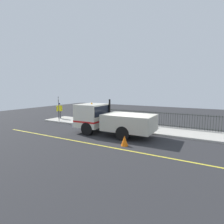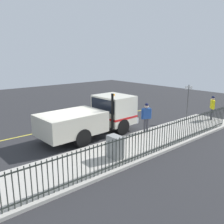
# 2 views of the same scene
# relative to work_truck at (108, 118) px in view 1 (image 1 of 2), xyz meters

# --- Properties ---
(ground_plane) EXTENTS (46.48, 46.48, 0.00)m
(ground_plane) POSITION_rel_work_truck_xyz_m (-0.24, -1.81, -1.21)
(ground_plane) COLOR #2B2B2D
(ground_plane) RESTS_ON ground
(sidewalk_slab) EXTENTS (2.97, 21.13, 0.13)m
(sidewalk_slab) POSITION_rel_work_truck_xyz_m (2.93, -1.81, -1.15)
(sidewalk_slab) COLOR #B7B2A8
(sidewalk_slab) RESTS_ON ground
(lane_marking) EXTENTS (0.12, 19.01, 0.01)m
(lane_marking) POSITION_rel_work_truck_xyz_m (-2.63, -1.81, -1.21)
(lane_marking) COLOR yellow
(lane_marking) RESTS_ON ground
(work_truck) EXTENTS (2.43, 6.08, 2.56)m
(work_truck) POSITION_rel_work_truck_xyz_m (0.00, 0.00, 0.00)
(work_truck) COLOR silver
(work_truck) RESTS_ON ground
(worker_standing) EXTENTS (0.41, 0.60, 1.78)m
(worker_standing) POSITION_rel_work_truck_xyz_m (1.85, 2.33, -0.00)
(worker_standing) COLOR #264C99
(worker_standing) RESTS_ON sidewalk_slab
(pedestrian_distant) EXTENTS (0.48, 0.51, 1.70)m
(pedestrian_distant) POSITION_rel_work_truck_xyz_m (3.00, 8.08, -0.04)
(pedestrian_distant) COLOR yellow
(pedestrian_distant) RESTS_ON sidewalk_slab
(iron_fence) EXTENTS (0.04, 17.99, 1.29)m
(iron_fence) POSITION_rel_work_truck_xyz_m (4.22, -1.81, -0.44)
(iron_fence) COLOR #2D332D
(iron_fence) RESTS_ON sidewalk_slab
(utility_cabinet) EXTENTS (0.73, 0.46, 1.04)m
(utility_cabinet) POSITION_rel_work_truck_xyz_m (3.43, -1.55, -0.57)
(utility_cabinet) COLOR gray
(utility_cabinet) RESTS_ON sidewalk_slab
(traffic_cone) EXTENTS (0.44, 0.44, 0.62)m
(traffic_cone) POSITION_rel_work_truck_xyz_m (-1.95, -2.35, -0.90)
(traffic_cone) COLOR orange
(traffic_cone) RESTS_ON ground
(street_sign) EXTENTS (0.37, 0.38, 2.48)m
(street_sign) POSITION_rel_work_truck_xyz_m (1.75, 6.88, 0.45)
(street_sign) COLOR #4C4C4C
(street_sign) RESTS_ON sidewalk_slab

